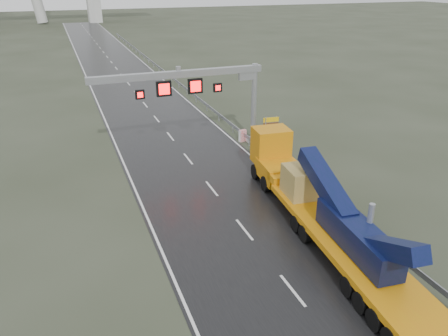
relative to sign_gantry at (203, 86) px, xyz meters
name	(u,v)px	position (x,y,z in m)	size (l,w,h in m)	color
ground	(274,267)	(-2.10, -17.99, -5.61)	(400.00, 400.00, 0.00)	#2E3424
road	(136,93)	(-2.10, 22.01, -5.60)	(11.00, 200.00, 0.02)	black
guardrail	(204,103)	(4.00, 12.01, -4.91)	(0.20, 140.00, 1.40)	gray
sign_gantry	(203,86)	(0.00, 0.00, 0.00)	(14.90, 1.20, 7.42)	#B8B8B3
heavy_haul_truck	(312,196)	(2.18, -14.47, -3.81)	(4.70, 19.94, 4.64)	#C7710B
exit_sign_pair	(271,125)	(6.09, -0.99, -3.85)	(1.47, 0.23, 2.53)	#9C9FA4
striped_barrier	(243,136)	(3.90, 0.36, -5.06)	(0.66, 0.35, 1.11)	red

